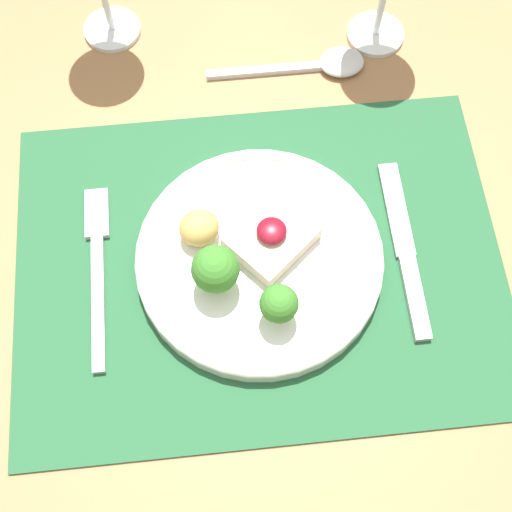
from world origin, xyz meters
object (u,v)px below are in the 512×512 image
at_px(spoon, 324,64).
at_px(knife, 407,260).
at_px(dinner_plate, 254,259).
at_px(fork, 98,262).

bearing_deg(spoon, knife, -76.75).
bearing_deg(dinner_plate, knife, -4.09).
height_order(fork, knife, knife).
distance_m(fork, knife, 0.31).
bearing_deg(spoon, fork, -137.09).
height_order(knife, spoon, spoon).
distance_m(knife, spoon, 0.25).
bearing_deg(dinner_plate, fork, 173.44).
xyz_separation_m(dinner_plate, fork, (-0.15, 0.02, -0.01)).
relative_size(fork, knife, 1.00).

